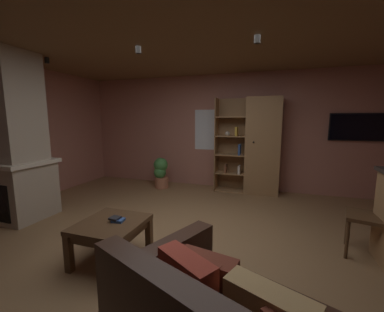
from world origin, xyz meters
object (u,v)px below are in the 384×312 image
(stone_fireplace, at_px, (13,146))
(wall_mounted_tv, at_px, (356,127))
(coffee_table, at_px, (111,229))
(potted_floor_plant, at_px, (161,172))
(table_book_1, at_px, (115,218))
(dining_chair, at_px, (378,213))
(bookshelf_cabinet, at_px, (258,147))
(table_book_0, at_px, (118,220))

(stone_fireplace, relative_size, wall_mounted_tv, 2.71)
(stone_fireplace, height_order, wall_mounted_tv, stone_fireplace)
(wall_mounted_tv, bearing_deg, coffee_table, -133.74)
(potted_floor_plant, relative_size, wall_mounted_tv, 0.74)
(table_book_1, distance_m, dining_chair, 2.87)
(stone_fireplace, distance_m, potted_floor_plant, 2.74)
(table_book_1, height_order, dining_chair, dining_chair)
(bookshelf_cabinet, xyz_separation_m, wall_mounted_tv, (1.77, 0.21, 0.41))
(dining_chair, bearing_deg, bookshelf_cabinet, 123.53)
(bookshelf_cabinet, relative_size, table_book_0, 16.74)
(stone_fireplace, height_order, bookshelf_cabinet, stone_fireplace)
(stone_fireplace, height_order, potted_floor_plant, stone_fireplace)
(stone_fireplace, distance_m, dining_chair, 4.94)
(stone_fireplace, relative_size, coffee_table, 3.62)
(table_book_1, bearing_deg, potted_floor_plant, 105.62)
(stone_fireplace, bearing_deg, potted_floor_plant, 57.82)
(dining_chair, xyz_separation_m, potted_floor_plant, (-3.49, 1.84, -0.17))
(table_book_0, bearing_deg, coffee_table, -153.09)
(table_book_1, relative_size, dining_chair, 0.11)
(coffee_table, relative_size, table_book_0, 5.88)
(table_book_0, xyz_separation_m, table_book_1, (-0.04, -0.01, 0.02))
(bookshelf_cabinet, height_order, coffee_table, bookshelf_cabinet)
(dining_chair, height_order, potted_floor_plant, dining_chair)
(bookshelf_cabinet, bearing_deg, stone_fireplace, -144.54)
(potted_floor_plant, xyz_separation_m, wall_mounted_tv, (3.87, 0.48, 1.03))
(stone_fireplace, distance_m, table_book_0, 2.37)
(dining_chair, bearing_deg, table_book_1, -161.14)
(stone_fireplace, relative_size, potted_floor_plant, 3.69)
(bookshelf_cabinet, distance_m, coffee_table, 3.40)
(table_book_0, bearing_deg, wall_mounted_tv, 46.60)
(coffee_table, height_order, potted_floor_plant, potted_floor_plant)
(table_book_0, height_order, dining_chair, dining_chair)
(coffee_table, xyz_separation_m, table_book_0, (0.07, 0.04, 0.10))
(table_book_0, bearing_deg, potted_floor_plant, 106.37)
(bookshelf_cabinet, relative_size, coffee_table, 2.85)
(wall_mounted_tv, bearing_deg, bookshelf_cabinet, -173.22)
(stone_fireplace, bearing_deg, coffee_table, -14.81)
(stone_fireplace, distance_m, wall_mounted_tv, 5.92)
(bookshelf_cabinet, distance_m, potted_floor_plant, 2.20)
(coffee_table, bearing_deg, bookshelf_cabinet, 66.07)
(bookshelf_cabinet, bearing_deg, table_book_1, -113.60)
(table_book_0, height_order, wall_mounted_tv, wall_mounted_tv)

